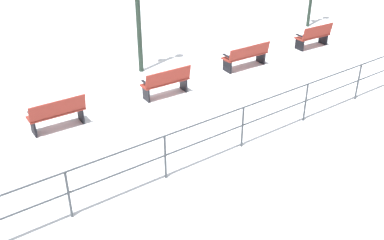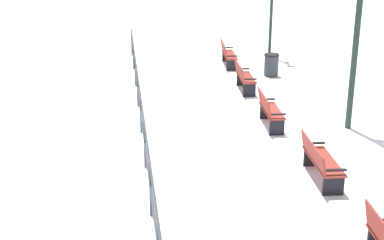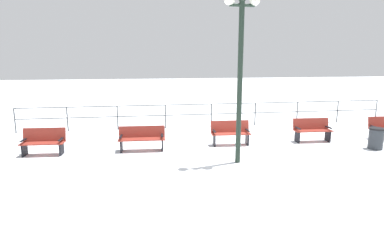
{
  "view_description": "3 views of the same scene",
  "coord_description": "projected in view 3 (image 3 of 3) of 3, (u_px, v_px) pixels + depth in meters",
  "views": [
    {
      "loc": [
        -10.74,
        6.62,
        6.24
      ],
      "look_at": [
        -2.64,
        0.82,
        0.58
      ],
      "focal_mm": 43.37,
      "sensor_mm": 36.0,
      "label": 1
    },
    {
      "loc": [
        -4.03,
        -14.02,
        5.3
      ],
      "look_at": [
        -2.33,
        -0.49,
        0.46
      ],
      "focal_mm": 53.69,
      "sensor_mm": 36.0,
      "label": 2
    },
    {
      "loc": [
        11.25,
        -3.28,
        3.28
      ],
      "look_at": [
        -1.42,
        -1.29,
        0.77
      ],
      "focal_mm": 29.81,
      "sensor_mm": 36.0,
      "label": 3
    }
  ],
  "objects": [
    {
      "name": "waterfront_railing",
      "position": [
        211.0,
        111.0,
        15.38
      ],
      "size": [
        0.05,
        17.82,
        1.11
      ],
      "color": "#383D42",
      "rests_on": "ground"
    },
    {
      "name": "bench_second",
      "position": [
        142.0,
        138.0,
        11.41
      ],
      "size": [
        0.62,
        1.67,
        0.86
      ],
      "rotation": [
        0.0,
        0.0,
        -0.05
      ],
      "color": "maroon",
      "rests_on": "ground"
    },
    {
      "name": "lamppost_middle",
      "position": [
        241.0,
        54.0,
        9.52
      ],
      "size": [
        0.32,
        1.08,
        5.09
      ],
      "color": "#1E2D23",
      "rests_on": "ground"
    },
    {
      "name": "bench_nearest",
      "position": [
        43.0,
        142.0,
        10.91
      ],
      "size": [
        0.62,
        1.45,
        0.9
      ],
      "rotation": [
        0.0,
        0.0,
        -0.06
      ],
      "color": "maroon",
      "rests_on": "ground"
    },
    {
      "name": "ground_plane",
      "position": [
        231.0,
        146.0,
        12.04
      ],
      "size": [
        80.0,
        80.0,
        0.0
      ],
      "primitive_type": "plane",
      "color": "white",
      "rests_on": "ground"
    },
    {
      "name": "bench_fourth",
      "position": [
        312.0,
        130.0,
        12.63
      ],
      "size": [
        0.56,
        1.5,
        0.91
      ],
      "rotation": [
        0.0,
        0.0,
        -0.04
      ],
      "color": "maroon",
      "rests_on": "ground"
    },
    {
      "name": "bench_third",
      "position": [
        230.0,
        132.0,
        12.15
      ],
      "size": [
        0.57,
        1.51,
        0.91
      ],
      "rotation": [
        0.0,
        0.0,
        -0.05
      ],
      "color": "maroon",
      "rests_on": "ground"
    },
    {
      "name": "trash_bin",
      "position": [
        376.0,
        138.0,
        11.59
      ],
      "size": [
        0.52,
        0.52,
        0.78
      ],
      "color": "#2D3338",
      "rests_on": "ground"
    }
  ]
}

